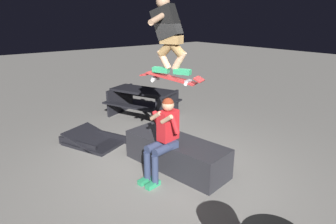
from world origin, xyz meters
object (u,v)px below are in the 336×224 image
person_sitting_on_ledge (163,135)px  skater_airborne (168,31)px  picnic_table_back (143,99)px  skateboard (171,78)px  ledge_box_main (176,153)px  kicker_ramp (94,141)px

person_sitting_on_ledge → skater_airborne: size_ratio=1.22×
picnic_table_back → skateboard: bearing=154.4°
skateboard → skater_airborne: size_ratio=0.90×
ledge_box_main → person_sitting_on_ledge: bearing=109.5°
person_sitting_on_ledge → kicker_ramp: bearing=9.8°
ledge_box_main → skateboard: (-0.20, 0.27, 1.43)m
kicker_ramp → ledge_box_main: bearing=-158.6°
person_sitting_on_ledge → picnic_table_back: person_sitting_on_ledge is taller
skateboard → kicker_ramp: 2.67m
person_sitting_on_ledge → ledge_box_main: bearing=-70.5°
skater_airborne → picnic_table_back: (2.86, -1.42, -1.89)m
picnic_table_back → kicker_ramp: bearing=114.8°
person_sitting_on_ledge → skater_airborne: 1.62m
skateboard → skater_airborne: skater_airborne is taller
kicker_ramp → skateboard: bearing=-167.5°
ledge_box_main → skater_airborne: size_ratio=1.74×
skateboard → picnic_table_back: skateboard is taller
skater_airborne → kicker_ramp: (2.01, 0.43, -2.33)m
skateboard → kicker_ramp: (2.06, 0.46, -1.64)m
ledge_box_main → kicker_ramp: bearing=21.4°
ledge_box_main → person_sitting_on_ledge: person_sitting_on_ledge is taller
skateboard → picnic_table_back: size_ratio=0.49×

